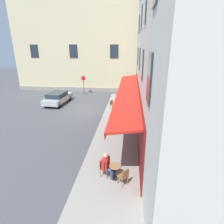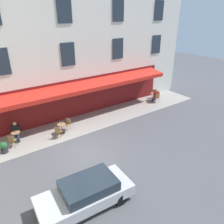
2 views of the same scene
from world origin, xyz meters
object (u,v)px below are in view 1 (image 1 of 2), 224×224
cafe_chair_wicker_corner_right (124,176)px  potted_plant_mid_terrace (118,97)px  cafe_table_near_entrance (115,170)px  parked_car_silver (58,98)px  cafe_chair_wicker_kerbside (112,104)px  cafe_chair_wicker_corner_left (129,98)px  no_parking_sign (84,81)px  seated_patron_in_red (107,164)px  cafe_table_streetside (116,106)px  cafe_chair_wicker_facing_street (120,97)px  cafe_chair_wicker_near_door (103,166)px  seated_companion_in_black (128,97)px  potted_plant_under_sign (128,91)px  cafe_table_mid_terrace (124,98)px  potted_plant_entrance_right (130,94)px  cafe_chair_wicker_by_window (118,107)px

cafe_chair_wicker_corner_right → potted_plant_mid_terrace: bearing=5.4°
cafe_table_near_entrance → parked_car_silver: (11.83, 7.53, 0.22)m
cafe_chair_wicker_kerbside → cafe_chair_wicker_corner_left: bearing=-36.6°
no_parking_sign → parked_car_silver: size_ratio=0.59×
cafe_chair_wicker_corner_right → seated_patron_in_red: bearing=57.7°
cafe_table_streetside → parked_car_silver: parked_car_silver is taller
no_parking_sign → cafe_chair_wicker_facing_street: bearing=-120.0°
cafe_chair_wicker_near_door → cafe_chair_wicker_facing_street: bearing=-0.0°
cafe_chair_wicker_kerbside → cafe_table_near_entrance: bearing=-173.3°
seated_companion_in_black → no_parking_sign: bearing=60.2°
cafe_table_streetside → seated_companion_in_black: seated_companion_in_black is taller
seated_patron_in_red → seated_companion_in_black: (12.87, -0.70, -0.02)m
cafe_chair_wicker_corner_right → potted_plant_mid_terrace: size_ratio=1.21×
cafe_chair_wicker_near_door → cafe_chair_wicker_corner_left: bearing=-5.0°
cafe_chair_wicker_near_door → cafe_chair_wicker_facing_street: 13.31m
seated_companion_in_black → parked_car_silver: size_ratio=0.29×
cafe_chair_wicker_facing_street → seated_companion_in_black: bearing=-118.5°
cafe_chair_wicker_kerbside → potted_plant_under_sign: (6.10, -1.51, -0.10)m
cafe_table_mid_terrace → no_parking_sign: size_ratio=0.29×
parked_car_silver → potted_plant_entrance_right: bearing=-64.8°
seated_patron_in_red → seated_companion_in_black: 12.89m
cafe_chair_wicker_by_window → no_parking_sign: bearing=36.7°
potted_plant_entrance_right → cafe_chair_wicker_corner_left: bearing=179.4°
cafe_table_near_entrance → cafe_chair_wicker_corner_left: size_ratio=0.82×
cafe_table_streetside → parked_car_silver: size_ratio=0.17×
cafe_table_streetside → cafe_chair_wicker_kerbside: size_ratio=0.82×
cafe_chair_wicker_corner_right → cafe_chair_wicker_corner_left: bearing=-0.2°
cafe_chair_wicker_corner_left → potted_plant_mid_terrace: size_ratio=1.21×
cafe_table_near_entrance → potted_plant_under_sign: 16.65m
cafe_chair_wicker_by_window → seated_patron_in_red: bearing=-179.1°
cafe_chair_wicker_corner_right → potted_plant_under_sign: (17.10, 0.19, -0.10)m
cafe_table_near_entrance → no_parking_sign: bearing=19.1°
cafe_chair_wicker_corner_left → potted_plant_under_sign: bearing=3.7°
potted_plant_entrance_right → parked_car_silver: 8.92m
potted_plant_under_sign → potted_plant_mid_terrace: size_ratio=1.21×
cafe_chair_wicker_corner_left → potted_plant_entrance_right: 2.73m
cafe_chair_wicker_corner_right → no_parking_sign: size_ratio=0.35×
no_parking_sign → cafe_table_mid_terrace: bearing=-120.7°
potted_plant_under_sign → seated_companion_in_black: bearing=-179.4°
cafe_chair_wicker_near_door → cafe_chair_wicker_corner_left: size_ratio=1.00×
cafe_chair_wicker_by_window → potted_plant_entrance_right: cafe_chair_wicker_by_window is taller
potted_plant_under_sign → potted_plant_mid_terrace: potted_plant_under_sign is taller
cafe_chair_wicker_facing_street → no_parking_sign: 5.97m
cafe_chair_wicker_corner_left → seated_companion_in_black: size_ratio=0.71×
cafe_chair_wicker_facing_street → cafe_chair_wicker_kerbside: 2.98m
seated_companion_in_black → no_parking_sign: 6.96m
cafe_chair_wicker_facing_street → cafe_chair_wicker_corner_left: size_ratio=1.00×
cafe_chair_wicker_corner_right → cafe_table_streetside: bearing=6.8°
cafe_table_near_entrance → cafe_chair_wicker_by_window: (9.52, 0.55, 0.06)m
cafe_table_streetside → potted_plant_under_sign: (6.56, -1.07, -0.05)m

